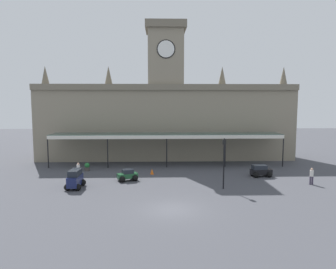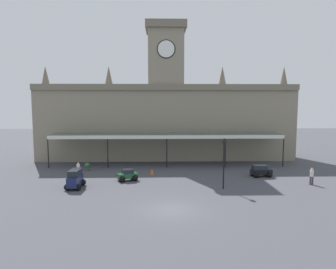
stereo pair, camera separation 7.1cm
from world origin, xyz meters
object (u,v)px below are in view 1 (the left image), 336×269
at_px(car_black_estate, 261,171).
at_px(planter_near_kerb, 87,167).
at_px(pedestrian_near_entrance, 312,175).
at_px(victorian_lamppost, 224,157).
at_px(traffic_cone, 152,171).
at_px(car_green_sedan, 128,176).
at_px(pedestrian_crossing_forecourt, 78,170).
at_px(car_navy_van, 75,180).

bearing_deg(car_black_estate, planter_near_kerb, 170.16).
bearing_deg(pedestrian_near_entrance, planter_near_kerb, 163.94).
relative_size(victorian_lamppost, planter_near_kerb, 4.98).
height_order(traffic_cone, planter_near_kerb, planter_near_kerb).
distance_m(pedestrian_near_entrance, planter_near_kerb, 24.49).
xyz_separation_m(pedestrian_near_entrance, victorian_lamppost, (-8.99, -1.25, 2.07)).
bearing_deg(car_green_sedan, pedestrian_crossing_forecourt, 166.71).
bearing_deg(car_black_estate, traffic_cone, 173.20).
xyz_separation_m(victorian_lamppost, traffic_cone, (-6.84, 6.04, -2.66)).
height_order(pedestrian_crossing_forecourt, planter_near_kerb, pedestrian_crossing_forecourt).
distance_m(pedestrian_near_entrance, traffic_cone, 16.55).
bearing_deg(car_green_sedan, pedestrian_near_entrance, -6.29).
relative_size(car_green_sedan, traffic_cone, 3.52).
bearing_deg(pedestrian_crossing_forecourt, car_green_sedan, -13.29).
xyz_separation_m(pedestrian_crossing_forecourt, pedestrian_near_entrance, (23.66, -3.28, 0.00)).
height_order(pedestrian_near_entrance, traffic_cone, pedestrian_near_entrance).
distance_m(car_green_sedan, planter_near_kerb, 7.07).
xyz_separation_m(car_navy_van, victorian_lamppost, (13.97, -0.61, 2.17)).
distance_m(pedestrian_crossing_forecourt, traffic_cone, 8.00).
xyz_separation_m(traffic_cone, planter_near_kerb, (-7.70, 1.98, 0.17)).
xyz_separation_m(car_navy_van, pedestrian_crossing_forecourt, (-0.70, 3.92, 0.10)).
xyz_separation_m(car_green_sedan, planter_near_kerb, (-5.23, 4.76, -0.01)).
relative_size(victorian_lamppost, traffic_cone, 7.56).
height_order(car_navy_van, pedestrian_crossing_forecourt, car_navy_van).
bearing_deg(victorian_lamppost, pedestrian_crossing_forecourt, 162.85).
bearing_deg(planter_near_kerb, car_green_sedan, -42.29).
bearing_deg(pedestrian_crossing_forecourt, car_navy_van, -79.86).
bearing_deg(pedestrian_crossing_forecourt, planter_near_kerb, 87.78).
height_order(pedestrian_crossing_forecourt, pedestrian_near_entrance, same).
bearing_deg(pedestrian_near_entrance, pedestrian_crossing_forecourt, 172.10).
xyz_separation_m(car_green_sedan, victorian_lamppost, (9.31, -3.26, 2.48)).
bearing_deg(car_black_estate, pedestrian_near_entrance, -40.52).
xyz_separation_m(car_black_estate, traffic_cone, (-11.88, 1.42, -0.25)).
xyz_separation_m(pedestrian_crossing_forecourt, traffic_cone, (7.83, 1.51, -0.59)).
distance_m(car_green_sedan, traffic_cone, 3.72).
xyz_separation_m(car_navy_van, traffic_cone, (7.13, 5.43, -0.49)).
xyz_separation_m(car_navy_van, pedestrian_near_entrance, (22.96, 0.64, 0.10)).
xyz_separation_m(car_black_estate, victorian_lamppost, (-5.04, -4.62, 2.42)).
relative_size(car_green_sedan, pedestrian_crossing_forecourt, 1.34).
bearing_deg(car_black_estate, car_green_sedan, -174.58).
distance_m(car_green_sedan, pedestrian_near_entrance, 18.41).
bearing_deg(planter_near_kerb, car_navy_van, -85.63).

